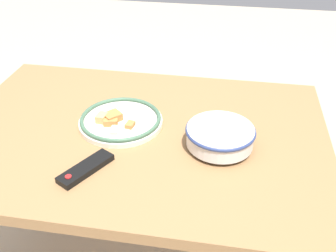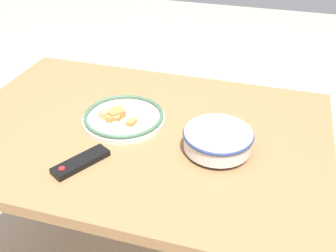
{
  "view_description": "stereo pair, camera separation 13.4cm",
  "coord_description": "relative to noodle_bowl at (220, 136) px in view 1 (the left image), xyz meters",
  "views": [
    {
      "loc": [
        -0.3,
        1.11,
        1.5
      ],
      "look_at": [
        -0.11,
        0.01,
        0.76
      ],
      "focal_mm": 42.0,
      "sensor_mm": 36.0,
      "label": 1
    },
    {
      "loc": [
        -0.43,
        1.08,
        1.5
      ],
      "look_at": [
        -0.11,
        0.01,
        0.76
      ],
      "focal_mm": 42.0,
      "sensor_mm": 36.0,
      "label": 2
    }
  ],
  "objects": [
    {
      "name": "dining_table",
      "position": [
        0.29,
        -0.05,
        -0.13
      ],
      "size": [
        1.32,
        0.91,
        0.72
      ],
      "color": "olive",
      "rests_on": "ground_plane"
    },
    {
      "name": "noodle_bowl",
      "position": [
        0.0,
        0.0,
        0.0
      ],
      "size": [
        0.23,
        0.23,
        0.07
      ],
      "color": "silver",
      "rests_on": "dining_table"
    },
    {
      "name": "food_plate",
      "position": [
        0.36,
        -0.08,
        -0.03
      ],
      "size": [
        0.3,
        0.3,
        0.05
      ],
      "color": "silver",
      "rests_on": "dining_table"
    },
    {
      "name": "tv_remote",
      "position": [
        0.39,
        0.19,
        -0.03
      ],
      "size": [
        0.14,
        0.19,
        0.02
      ],
      "rotation": [
        0.0,
        0.0,
        5.77
      ],
      "color": "black",
      "rests_on": "dining_table"
    }
  ]
}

